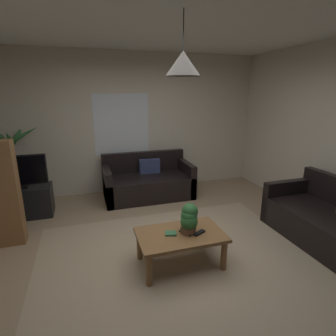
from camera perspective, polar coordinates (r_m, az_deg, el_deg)
The scene contains 16 objects.
floor at distance 3.56m, azimuth 1.53°, elevation -17.96°, with size 5.11×5.04×0.02m, color #9E8466.
rug at distance 3.40m, azimuth 2.70°, elevation -19.55°, with size 3.32×2.77×0.01m, color tan.
wall_back at distance 5.46m, azimuth -7.21°, elevation 9.27°, with size 5.23×0.06×2.71m, color beige.
ceiling at distance 3.05m, azimuth 1.96°, elevation 30.08°, with size 5.11×5.04×0.02m, color white.
window_pane at distance 5.39m, azimuth -9.80°, elevation 9.07°, with size 1.07×0.01×1.17m, color white.
couch_under_window at distance 5.23m, azimuth -4.28°, elevation -3.14°, with size 1.66×0.86×0.82m.
couch_right_side at distance 4.28m, azimuth 30.58°, elevation -9.84°, with size 0.86×1.54×0.82m.
coffee_table at distance 3.22m, azimuth 2.67°, elevation -14.69°, with size 0.99×0.61×0.40m.
book_on_table_0 at distance 3.16m, azimuth 0.57°, elevation -13.69°, with size 0.13×0.10×0.02m, color #387247.
remote_on_table_0 at distance 3.19m, azimuth 6.65°, elevation -13.47°, with size 0.05×0.16×0.02m, color black.
remote_on_table_1 at distance 3.18m, azimuth 3.77°, elevation -13.51°, with size 0.05×0.16×0.02m, color black.
potted_plant_on_table at distance 3.12m, azimuth 4.50°, elevation -10.54°, with size 0.21×0.23×0.35m.
tv_stand at distance 4.98m, azimuth -28.42°, elevation -6.36°, with size 0.90×0.44×0.50m, color black.
tv at distance 4.81m, azimuth -29.28°, elevation -0.66°, with size 0.85×0.16×0.53m.
potted_palm_corner at distance 5.40m, azimuth -29.47°, elevation -0.69°, with size 0.80×0.78×1.49m.
pendant_lamp at distance 2.78m, azimuth 3.20°, elevation 21.26°, with size 0.34×0.34×0.59m.
Camera 1 is at (-0.98, -2.79, 1.97)m, focal length 28.76 mm.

